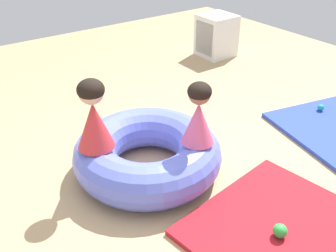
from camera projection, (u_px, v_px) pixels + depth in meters
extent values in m
plane|color=tan|center=(154.00, 182.00, 3.07)|extent=(8.00, 8.00, 0.00)
torus|color=#6070E5|center=(148.00, 154.00, 3.10)|extent=(1.17, 1.17, 0.35)
cone|color=red|center=(95.00, 125.00, 2.79)|extent=(0.36, 0.36, 0.36)
sphere|color=#DBAD89|center=(91.00, 92.00, 2.66)|extent=(0.18, 0.18, 0.18)
ellipsoid|color=black|center=(91.00, 90.00, 2.65)|extent=(0.19, 0.19, 0.15)
cone|color=#E5608E|center=(198.00, 123.00, 2.85)|extent=(0.27, 0.27, 0.32)
sphere|color=#936647|center=(200.00, 94.00, 2.73)|extent=(0.16, 0.16, 0.16)
ellipsoid|color=black|center=(200.00, 92.00, 2.72)|extent=(0.17, 0.17, 0.14)
sphere|color=teal|center=(321.00, 108.00, 3.98)|extent=(0.07, 0.07, 0.07)
sphere|color=green|center=(280.00, 231.00, 2.50)|extent=(0.09, 0.09, 0.09)
cube|color=white|center=(216.00, 35.00, 5.36)|extent=(0.44, 0.44, 0.56)
cube|color=#2D2D33|center=(210.00, 37.00, 5.30)|extent=(0.34, 0.20, 0.44)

